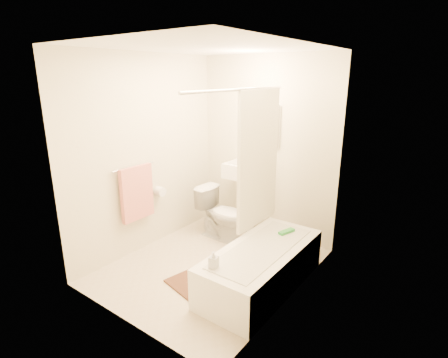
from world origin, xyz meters
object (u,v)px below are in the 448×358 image
Objects in this scene: toilet at (222,214)px; bath_mat at (194,285)px; bathtub at (262,267)px; soap_bottle at (214,260)px; sink at (247,195)px.

bath_mat is (0.45, -1.10, -0.33)m from toilet.
bathtub is at bearing 37.02° from bath_mat.
soap_bottle reaches higher than bath_mat.
bathtub is (1.01, -0.67, -0.13)m from toilet.
toilet reaches higher than bath_mat.
sink is 1.79m from soap_bottle.
toilet is at bearing 146.56° from bathtub.
sink reaches higher than toilet.
bath_mat is 0.67m from soap_bottle.
toilet reaches higher than soap_bottle.
bathtub is 0.74m from bath_mat.
sink reaches higher than bathtub.
soap_bottle is (0.69, -1.65, -0.03)m from sink.
sink reaches higher than soap_bottle.
toilet is 0.64× the size of sink.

